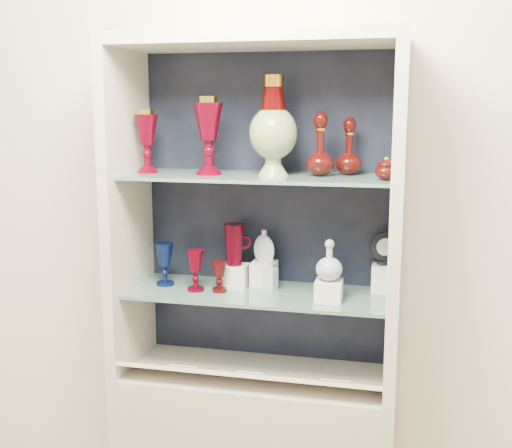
% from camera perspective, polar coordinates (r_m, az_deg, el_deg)
% --- Properties ---
extents(wall_back, '(3.50, 0.02, 2.80)m').
position_cam_1_polar(wall_back, '(2.44, 1.17, 3.22)').
color(wall_back, silver).
rests_on(wall_back, ground).
extents(cabinet_back_panel, '(0.98, 0.02, 1.15)m').
position_cam_1_polar(cabinet_back_panel, '(2.42, 1.02, 1.37)').
color(cabinet_back_panel, black).
rests_on(cabinet_back_panel, cabinet_base).
extents(cabinet_side_left, '(0.04, 0.40, 1.15)m').
position_cam_1_polar(cabinet_side_left, '(2.39, -11.28, 1.06)').
color(cabinet_side_left, beige).
rests_on(cabinet_side_left, cabinet_base).
extents(cabinet_side_right, '(0.04, 0.40, 1.15)m').
position_cam_1_polar(cabinet_side_right, '(2.18, 12.38, 0.13)').
color(cabinet_side_right, beige).
rests_on(cabinet_side_right, cabinet_base).
extents(cabinet_top_cap, '(1.00, 0.40, 0.04)m').
position_cam_1_polar(cabinet_top_cap, '(2.22, 0.00, 15.98)').
color(cabinet_top_cap, beige).
rests_on(cabinet_top_cap, cabinet_side_left).
extents(shelf_lower, '(0.92, 0.34, 0.01)m').
position_cam_1_polar(shelf_lower, '(2.32, 0.11, -6.14)').
color(shelf_lower, slate).
rests_on(shelf_lower, cabinet_side_left).
extents(shelf_upper, '(0.92, 0.34, 0.01)m').
position_cam_1_polar(shelf_upper, '(2.24, 0.12, 4.22)').
color(shelf_upper, slate).
rests_on(shelf_upper, cabinet_side_left).
extents(label_ledge, '(0.92, 0.17, 0.09)m').
position_cam_1_polar(label_ledge, '(2.29, -0.64, -13.39)').
color(label_ledge, beige).
rests_on(label_ledge, cabinet_base).
extents(label_card_0, '(0.10, 0.06, 0.03)m').
position_cam_1_polar(label_card_0, '(2.35, -6.22, -12.47)').
color(label_card_0, white).
rests_on(label_card_0, label_ledge).
extents(label_card_1, '(0.10, 0.06, 0.03)m').
position_cam_1_polar(label_card_1, '(2.28, -0.39, -13.07)').
color(label_card_1, white).
rests_on(label_card_1, label_ledge).
extents(label_card_2, '(0.10, 0.06, 0.03)m').
position_cam_1_polar(label_card_2, '(2.24, 7.11, -13.64)').
color(label_card_2, white).
rests_on(label_card_2, label_ledge).
extents(pedestal_lamp_left, '(0.10, 0.10, 0.22)m').
position_cam_1_polar(pedestal_lamp_left, '(2.35, -9.69, 7.27)').
color(pedestal_lamp_left, '#4E000F').
rests_on(pedestal_lamp_left, shelf_upper).
extents(pedestal_lamp_right, '(0.12, 0.12, 0.27)m').
position_cam_1_polar(pedestal_lamp_right, '(2.26, -4.24, 7.84)').
color(pedestal_lamp_right, '#4E000F').
rests_on(pedestal_lamp_right, shelf_upper).
extents(enamel_urn, '(0.18, 0.18, 0.34)m').
position_cam_1_polar(enamel_urn, '(2.21, 1.55, 8.71)').
color(enamel_urn, '#0C4C1C').
rests_on(enamel_urn, shelf_upper).
extents(ruby_decanter_a, '(0.12, 0.12, 0.24)m').
position_cam_1_polar(ruby_decanter_a, '(2.20, 5.75, 7.42)').
color(ruby_decanter_a, '#390906').
rests_on(ruby_decanter_a, shelf_upper).
extents(ruby_decanter_b, '(0.10, 0.10, 0.21)m').
position_cam_1_polar(ruby_decanter_b, '(2.25, 8.28, 7.00)').
color(ruby_decanter_b, '#390906').
rests_on(ruby_decanter_b, shelf_upper).
extents(lidded_bowl, '(0.08, 0.08, 0.08)m').
position_cam_1_polar(lidded_bowl, '(2.12, 11.47, 4.90)').
color(lidded_bowl, '#390906').
rests_on(lidded_bowl, shelf_upper).
extents(cobalt_goblet, '(0.09, 0.09, 0.16)m').
position_cam_1_polar(cobalt_goblet, '(2.41, -8.12, -3.54)').
color(cobalt_goblet, '#030E3A').
rests_on(cobalt_goblet, shelf_lower).
extents(ruby_goblet_tall, '(0.07, 0.07, 0.15)m').
position_cam_1_polar(ruby_goblet_tall, '(2.32, -5.40, -4.13)').
color(ruby_goblet_tall, '#4E000F').
rests_on(ruby_goblet_tall, shelf_lower).
extents(ruby_goblet_small, '(0.07, 0.07, 0.11)m').
position_cam_1_polar(ruby_goblet_small, '(2.30, -3.28, -4.69)').
color(ruby_goblet_small, '#390906').
rests_on(ruby_goblet_small, shelf_lower).
extents(riser_ruby_pitcher, '(0.10, 0.10, 0.08)m').
position_cam_1_polar(riser_ruby_pitcher, '(2.38, -1.94, -4.58)').
color(riser_ruby_pitcher, silver).
rests_on(riser_ruby_pitcher, shelf_lower).
extents(ruby_pitcher, '(0.13, 0.11, 0.15)m').
position_cam_1_polar(ruby_pitcher, '(2.35, -1.96, -1.83)').
color(ruby_pitcher, '#4E000F').
rests_on(ruby_pitcher, riser_ruby_pitcher).
extents(clear_square_bottle, '(0.05, 0.05, 0.12)m').
position_cam_1_polar(clear_square_bottle, '(2.31, 1.30, -4.48)').
color(clear_square_bottle, '#98A7B2').
rests_on(clear_square_bottle, shelf_lower).
extents(riser_flat_flask, '(0.09, 0.09, 0.09)m').
position_cam_1_polar(riser_flat_flask, '(2.38, 0.71, -4.43)').
color(riser_flat_flask, silver).
rests_on(riser_flat_flask, shelf_lower).
extents(flat_flask, '(0.10, 0.07, 0.12)m').
position_cam_1_polar(flat_flask, '(2.36, 0.72, -1.91)').
color(flat_flask, silver).
rests_on(flat_flask, riser_flat_flask).
extents(riser_clear_round_decanter, '(0.09, 0.09, 0.07)m').
position_cam_1_polar(riser_clear_round_decanter, '(2.22, 6.47, -5.90)').
color(riser_clear_round_decanter, silver).
rests_on(riser_clear_round_decanter, shelf_lower).
extents(clear_round_decanter, '(0.11, 0.11, 0.14)m').
position_cam_1_polar(clear_round_decanter, '(2.19, 6.52, -3.30)').
color(clear_round_decanter, '#98A7B2').
rests_on(clear_round_decanter, riser_clear_round_decanter).
extents(riser_cameo_medallion, '(0.08, 0.08, 0.10)m').
position_cam_1_polar(riser_cameo_medallion, '(2.34, 11.23, -4.76)').
color(riser_cameo_medallion, silver).
rests_on(riser_cameo_medallion, shelf_lower).
extents(cameo_medallion, '(0.11, 0.08, 0.12)m').
position_cam_1_polar(cameo_medallion, '(2.32, 11.32, -2.11)').
color(cameo_medallion, black).
rests_on(cameo_medallion, riser_cameo_medallion).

